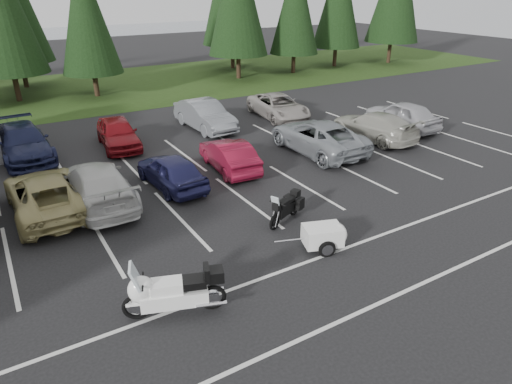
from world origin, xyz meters
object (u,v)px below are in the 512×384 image
at_px(cargo_trailer, 322,238).
at_px(car_far_3, 205,115).
at_px(car_far_4, 278,106).
at_px(touring_motorcycle, 174,288).
at_px(car_far_2, 118,133).
at_px(car_near_5, 229,155).
at_px(car_near_3, 97,184).
at_px(car_near_7, 373,126).
at_px(adventure_motorcycle, 285,206).
at_px(car_near_8, 402,115).
at_px(car_far_1, 23,142).
at_px(car_near_4, 171,171).
at_px(car_near_6, 318,136).
at_px(car_near_2, 46,194).

bearing_deg(cargo_trailer, car_far_3, 99.16).
xyz_separation_m(car_far_4, touring_motorcycle, (-12.26, -13.71, 0.10)).
distance_m(car_far_2, cargo_trailer, 13.08).
bearing_deg(car_near_5, car_near_3, 10.25).
distance_m(car_near_7, car_far_2, 13.04).
bearing_deg(car_far_4, adventure_motorcycle, -117.30).
xyz_separation_m(car_far_3, car_far_4, (4.83, -0.16, -0.10)).
relative_size(car_near_3, car_near_8, 1.17).
relative_size(car_near_3, car_near_7, 1.07).
distance_m(car_far_1, cargo_trailer, 15.20).
bearing_deg(car_far_1, car_near_7, -24.64).
xyz_separation_m(car_near_3, car_far_1, (-1.75, 6.73, -0.01)).
relative_size(car_near_3, car_near_4, 1.32).
bearing_deg(car_far_2, car_near_3, -106.83).
bearing_deg(cargo_trailer, car_near_8, 52.32).
height_order(car_near_3, car_near_7, car_near_3).
relative_size(car_near_6, car_near_8, 1.22).
bearing_deg(touring_motorcycle, car_near_7, 47.98).
xyz_separation_m(car_far_2, car_far_4, (9.85, 0.39, -0.04)).
height_order(car_near_2, touring_motorcycle, touring_motorcycle).
height_order(car_near_3, adventure_motorcycle, car_near_3).
height_order(car_near_4, car_far_4, car_far_4).
xyz_separation_m(car_far_2, cargo_trailer, (2.64, -12.80, -0.33)).
height_order(car_far_3, adventure_motorcycle, car_far_3).
distance_m(car_near_3, car_near_6, 10.53).
relative_size(car_near_5, cargo_trailer, 2.39).
height_order(car_far_4, adventure_motorcycle, car_far_4).
relative_size(car_near_6, touring_motorcycle, 1.96).
bearing_deg(car_near_5, car_far_3, -100.15).
height_order(car_near_2, car_near_7, car_near_2).
xyz_separation_m(car_near_7, car_near_8, (2.76, 0.58, 0.06)).
bearing_deg(car_near_3, car_far_1, -74.57).
height_order(car_far_1, car_far_3, car_far_3).
relative_size(car_near_3, car_far_2, 1.24).
distance_m(car_far_2, car_far_4, 9.85).
height_order(car_near_4, car_far_2, car_far_2).
relative_size(car_near_7, touring_motorcycle, 1.75).
relative_size(car_far_2, car_far_4, 0.86).
bearing_deg(touring_motorcycle, car_near_3, 109.91).
bearing_deg(car_far_2, adventure_motorcycle, -70.73).
xyz_separation_m(car_near_5, car_far_3, (1.73, 6.06, 0.12)).
relative_size(car_far_1, car_far_2, 1.23).
relative_size(car_near_2, car_near_4, 1.29).
height_order(car_near_6, car_far_2, car_near_6).
distance_m(car_near_7, car_far_1, 17.20).
bearing_deg(adventure_motorcycle, car_near_3, 112.76).
xyz_separation_m(car_far_2, touring_motorcycle, (-2.42, -13.32, 0.06)).
xyz_separation_m(car_near_5, car_near_7, (8.46, -0.14, 0.05)).
bearing_deg(car_far_4, car_near_4, -140.46).
xyz_separation_m(car_near_7, car_far_1, (-15.96, 6.42, 0.04)).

